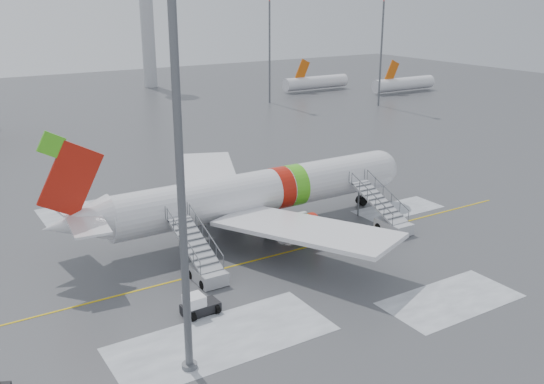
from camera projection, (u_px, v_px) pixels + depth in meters
ground at (231, 261)px, 48.86m from camera, size 260.00×260.00×0.00m
airliner at (251, 194)px, 54.25m from camera, size 35.03×32.97×11.18m
airstair_fwd at (388, 218)px, 55.04m from camera, size 2.05×7.70×3.48m
airstair_aft at (203, 264)px, 45.68m from camera, size 2.05×7.70×3.48m
pushback_tug at (198, 305)px, 40.54m from camera, size 2.55×1.95×1.43m
light_mast_near at (178, 130)px, 30.50m from camera, size 1.20×1.20×27.05m
control_tower at (146, 2)px, 134.72m from camera, size 6.40×6.40×30.00m
light_mast_far_ne at (270, 31)px, 115.67m from camera, size 1.20×1.20×24.25m
light_mast_far_e at (382, 32)px, 112.43m from camera, size 1.20×1.20×24.25m
distant_aircraft at (345, 93)px, 131.90m from camera, size 35.00×18.00×8.00m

